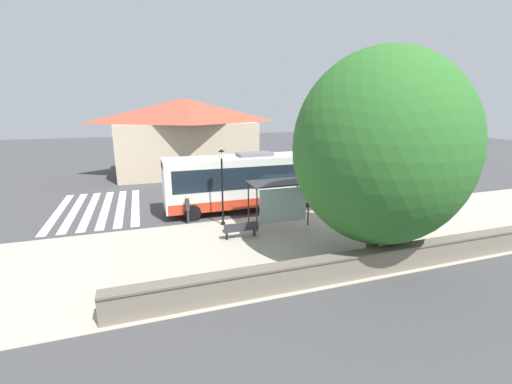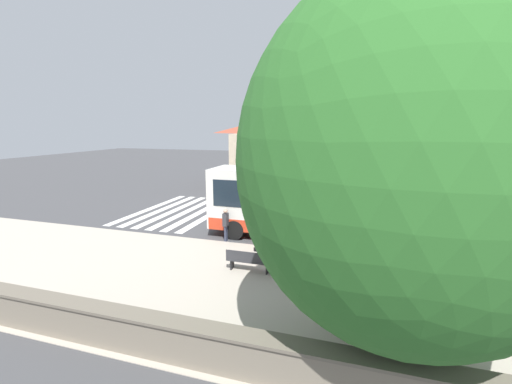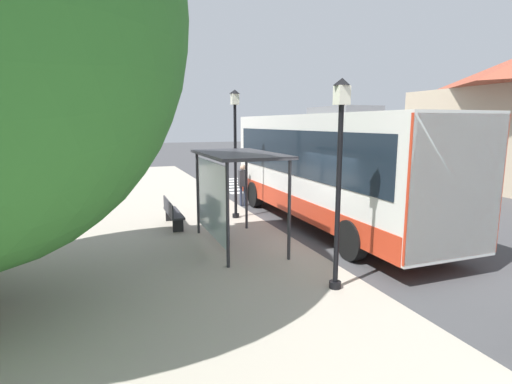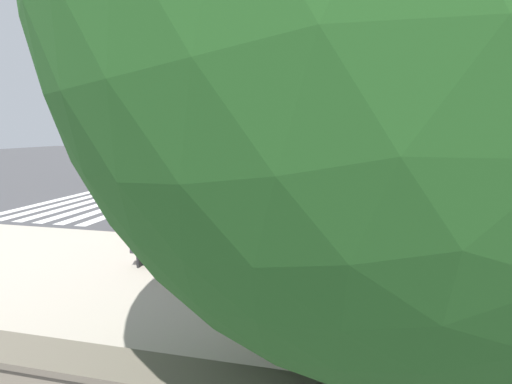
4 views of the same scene
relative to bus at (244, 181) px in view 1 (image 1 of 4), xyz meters
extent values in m
plane|color=#424244|center=(-1.69, -2.09, -1.95)|extent=(120.00, 120.00, 0.00)
cube|color=#ADA393|center=(-6.19, -2.09, -1.94)|extent=(9.00, 44.00, 0.02)
cube|color=silver|center=(3.31, 6.87, -1.94)|extent=(9.00, 0.50, 0.01)
cube|color=silver|center=(3.31, 7.82, -1.94)|extent=(9.00, 0.50, 0.01)
cube|color=silver|center=(3.31, 8.77, -1.94)|extent=(9.00, 0.50, 0.01)
cube|color=silver|center=(3.31, 9.72, -1.94)|extent=(9.00, 0.50, 0.01)
cube|color=silver|center=(3.31, 10.67, -1.94)|extent=(9.00, 0.50, 0.01)
cube|color=silver|center=(3.31, 11.62, -1.94)|extent=(9.00, 0.50, 0.01)
cube|color=slate|center=(-10.24, -2.09, -1.46)|extent=(0.50, 20.00, 0.98)
cube|color=#685F52|center=(-10.24, -2.09, -0.92)|extent=(0.60, 20.00, 0.08)
cube|color=#C6B293|center=(13.82, 1.88, 0.58)|extent=(7.47, 12.95, 5.06)
pyramid|color=#9E4733|center=(13.82, 1.88, 4.25)|extent=(8.07, 13.55, 2.28)
cube|color=silver|center=(0.00, 0.02, 0.06)|extent=(2.47, 10.15, 3.11)
cube|color=black|center=(0.00, 0.02, 0.46)|extent=(2.51, 9.34, 1.37)
cube|color=red|center=(0.00, 0.02, -1.19)|extent=(2.51, 9.95, 0.62)
cube|color=red|center=(0.00, -5.03, 0.06)|extent=(2.51, 0.06, 2.98)
cube|color=black|center=(0.00, 5.05, 1.30)|extent=(1.86, 0.08, 0.43)
cube|color=slate|center=(0.00, -0.74, 1.72)|extent=(1.24, 2.23, 0.22)
cylinder|color=black|center=(-1.16, 3.57, -1.45)|extent=(0.30, 1.00, 1.00)
cylinder|color=black|center=(1.16, 3.57, -1.45)|extent=(0.30, 1.00, 1.00)
cylinder|color=black|center=(-1.16, -3.13, -1.45)|extent=(0.30, 1.00, 1.00)
cylinder|color=black|center=(1.16, -3.13, -1.45)|extent=(0.30, 1.00, 1.00)
cylinder|color=#2D2D33|center=(-2.59, -2.60, -0.72)|extent=(0.08, 0.08, 2.46)
cylinder|color=#2D2D33|center=(-2.59, 0.50, -0.72)|extent=(0.08, 0.08, 2.46)
cylinder|color=#2D2D33|center=(-4.13, -2.60, -0.72)|extent=(0.08, 0.08, 2.46)
cylinder|color=#2D2D33|center=(-4.13, 0.50, -0.72)|extent=(0.08, 0.08, 2.46)
cube|color=#2D2D33|center=(-3.36, -1.05, 0.55)|extent=(1.84, 3.41, 0.08)
cube|color=silver|center=(-4.11, -1.05, -0.60)|extent=(0.03, 2.80, 1.97)
cylinder|color=#2D3347|center=(-1.64, 3.90, -1.55)|extent=(0.12, 0.12, 0.80)
cylinder|color=#2D3347|center=(-1.48, 3.90, -1.55)|extent=(0.12, 0.12, 0.80)
cube|color=#333338|center=(-1.56, 3.90, -0.82)|extent=(0.34, 0.22, 0.65)
sphere|color=tan|center=(-1.56, 3.90, -0.38)|extent=(0.22, 0.22, 0.22)
cube|color=#333338|center=(-4.69, 1.60, -1.50)|extent=(0.40, 1.87, 0.06)
cube|color=#333338|center=(-4.86, 1.60, -1.27)|extent=(0.04, 1.87, 0.40)
cube|color=black|center=(-4.69, 0.85, -1.72)|extent=(0.32, 0.06, 0.45)
cube|color=black|center=(-4.69, 2.35, -1.72)|extent=(0.32, 0.06, 0.45)
cylinder|color=black|center=(-2.45, -4.50, -1.87)|extent=(0.24, 0.24, 0.16)
cylinder|color=black|center=(-2.45, -4.50, -0.13)|extent=(0.10, 0.10, 3.64)
cube|color=silver|center=(-2.45, -4.50, 1.86)|extent=(0.24, 0.24, 0.35)
pyramid|color=black|center=(-2.45, -4.50, 2.11)|extent=(0.28, 0.28, 0.14)
cylinder|color=black|center=(-2.47, 2.01, -1.87)|extent=(0.24, 0.24, 0.16)
cylinder|color=black|center=(-2.47, 2.01, 0.01)|extent=(0.10, 0.10, 3.91)
cube|color=silver|center=(-2.47, 2.01, 2.14)|extent=(0.24, 0.24, 0.35)
pyramid|color=black|center=(-2.47, 2.01, 2.39)|extent=(0.28, 0.28, 0.14)
cylinder|color=brown|center=(-8.87, -3.43, -0.47)|extent=(0.54, 0.54, 2.95)
ellipsoid|color=#2D6B28|center=(-8.87, -3.43, 3.05)|extent=(7.47, 7.47, 8.22)
cube|color=silver|center=(-0.49, -10.20, -1.12)|extent=(1.87, 4.65, 1.10)
cube|color=black|center=(-0.49, -10.32, -0.23)|extent=(1.59, 2.42, 0.69)
cylinder|color=black|center=(-1.37, -8.69, -1.63)|extent=(0.22, 0.64, 0.64)
cylinder|color=black|center=(0.39, -8.69, -1.63)|extent=(0.22, 0.64, 0.64)
cylinder|color=black|center=(-1.37, -11.71, -1.63)|extent=(0.22, 0.64, 0.64)
cylinder|color=black|center=(0.39, -11.71, -1.63)|extent=(0.22, 0.64, 0.64)
camera|label=1|loc=(-20.86, 6.20, 4.87)|focal=24.00mm
camera|label=2|loc=(-16.91, -2.49, 3.81)|focal=24.00mm
camera|label=3|loc=(-6.62, -11.05, 1.36)|focal=28.00mm
camera|label=4|loc=(-13.83, -3.00, 1.68)|focal=28.00mm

